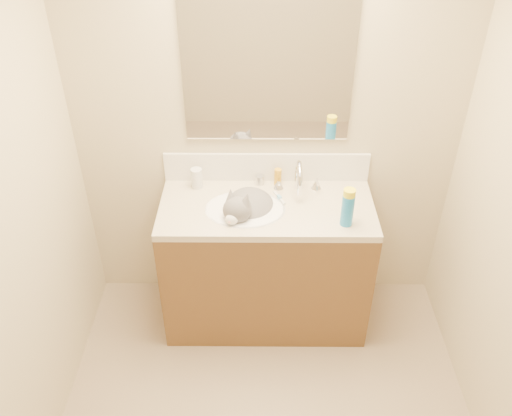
{
  "coord_description": "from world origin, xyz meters",
  "views": [
    {
      "loc": [
        -0.04,
        -1.48,
        2.62
      ],
      "look_at": [
        -0.06,
        0.92,
        0.88
      ],
      "focal_mm": 38.0,
      "sensor_mm": 36.0,
      "label": 1
    }
  ],
  "objects_px": {
    "vanity_cabinet": "(266,266)",
    "spray_can": "(347,210)",
    "silver_jar": "(260,180)",
    "basin": "(245,219)",
    "cat": "(247,210)",
    "pill_bottle": "(197,178)",
    "amber_bottle": "(278,177)",
    "faucet": "(298,179)"
  },
  "relations": [
    {
      "from": "basin",
      "to": "pill_bottle",
      "type": "height_order",
      "value": "pill_bottle"
    },
    {
      "from": "silver_jar",
      "to": "amber_bottle",
      "type": "relative_size",
      "value": 0.54
    },
    {
      "from": "vanity_cabinet",
      "to": "spray_can",
      "type": "height_order",
      "value": "spray_can"
    },
    {
      "from": "cat",
      "to": "silver_jar",
      "type": "distance_m",
      "value": 0.24
    },
    {
      "from": "faucet",
      "to": "amber_bottle",
      "type": "height_order",
      "value": "faucet"
    },
    {
      "from": "cat",
      "to": "amber_bottle",
      "type": "distance_m",
      "value": 0.29
    },
    {
      "from": "silver_jar",
      "to": "amber_bottle",
      "type": "bearing_deg",
      "value": -3.37
    },
    {
      "from": "pill_bottle",
      "to": "silver_jar",
      "type": "relative_size",
      "value": 2.08
    },
    {
      "from": "cat",
      "to": "faucet",
      "type": "bearing_deg",
      "value": 51.06
    },
    {
      "from": "vanity_cabinet",
      "to": "pill_bottle",
      "type": "relative_size",
      "value": 10.03
    },
    {
      "from": "vanity_cabinet",
      "to": "cat",
      "type": "height_order",
      "value": "cat"
    },
    {
      "from": "faucet",
      "to": "pill_bottle",
      "type": "relative_size",
      "value": 2.34
    },
    {
      "from": "silver_jar",
      "to": "vanity_cabinet",
      "type": "bearing_deg",
      "value": -79.64
    },
    {
      "from": "basin",
      "to": "spray_can",
      "type": "bearing_deg",
      "value": -13.85
    },
    {
      "from": "basin",
      "to": "silver_jar",
      "type": "bearing_deg",
      "value": 72.21
    },
    {
      "from": "basin",
      "to": "faucet",
      "type": "relative_size",
      "value": 1.61
    },
    {
      "from": "vanity_cabinet",
      "to": "faucet",
      "type": "distance_m",
      "value": 0.58
    },
    {
      "from": "basin",
      "to": "cat",
      "type": "relative_size",
      "value": 1.01
    },
    {
      "from": "vanity_cabinet",
      "to": "spray_can",
      "type": "distance_m",
      "value": 0.7
    },
    {
      "from": "basin",
      "to": "cat",
      "type": "distance_m",
      "value": 0.05
    },
    {
      "from": "basin",
      "to": "vanity_cabinet",
      "type": "bearing_deg",
      "value": 14.04
    },
    {
      "from": "vanity_cabinet",
      "to": "faucet",
      "type": "bearing_deg",
      "value": 37.29
    },
    {
      "from": "basin",
      "to": "amber_bottle",
      "type": "bearing_deg",
      "value": 52.62
    },
    {
      "from": "basin",
      "to": "silver_jar",
      "type": "distance_m",
      "value": 0.28
    },
    {
      "from": "silver_jar",
      "to": "pill_bottle",
      "type": "bearing_deg",
      "value": -175.1
    },
    {
      "from": "silver_jar",
      "to": "spray_can",
      "type": "height_order",
      "value": "spray_can"
    },
    {
      "from": "pill_bottle",
      "to": "basin",
      "type": "bearing_deg",
      "value": -37.36
    },
    {
      "from": "faucet",
      "to": "cat",
      "type": "xyz_separation_m",
      "value": [
        -0.29,
        -0.14,
        -0.11
      ]
    },
    {
      "from": "cat",
      "to": "pill_bottle",
      "type": "bearing_deg",
      "value": 172.02
    },
    {
      "from": "basin",
      "to": "amber_bottle",
      "type": "distance_m",
      "value": 0.33
    },
    {
      "from": "silver_jar",
      "to": "spray_can",
      "type": "distance_m",
      "value": 0.6
    },
    {
      "from": "basin",
      "to": "amber_bottle",
      "type": "relative_size",
      "value": 4.25
    },
    {
      "from": "basin",
      "to": "amber_bottle",
      "type": "xyz_separation_m",
      "value": [
        0.19,
        0.24,
        0.12
      ]
    },
    {
      "from": "amber_bottle",
      "to": "spray_can",
      "type": "relative_size",
      "value": 0.59
    },
    {
      "from": "cat",
      "to": "silver_jar",
      "type": "height_order",
      "value": "cat"
    },
    {
      "from": "vanity_cabinet",
      "to": "basin",
      "type": "xyz_separation_m",
      "value": [
        -0.12,
        -0.03,
        0.38
      ]
    },
    {
      "from": "faucet",
      "to": "pill_bottle",
      "type": "bearing_deg",
      "value": 175.04
    },
    {
      "from": "cat",
      "to": "amber_bottle",
      "type": "relative_size",
      "value": 4.22
    },
    {
      "from": "pill_bottle",
      "to": "amber_bottle",
      "type": "relative_size",
      "value": 1.13
    },
    {
      "from": "vanity_cabinet",
      "to": "pill_bottle",
      "type": "bearing_deg",
      "value": 155.13
    },
    {
      "from": "cat",
      "to": "amber_bottle",
      "type": "height_order",
      "value": "cat"
    },
    {
      "from": "faucet",
      "to": "spray_can",
      "type": "height_order",
      "value": "faucet"
    }
  ]
}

